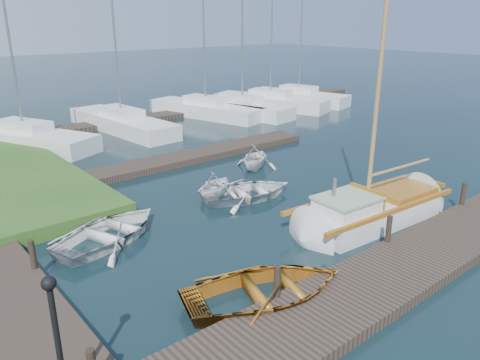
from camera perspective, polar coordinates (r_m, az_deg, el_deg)
ground at (r=16.62m, az=0.00°, el=-3.91°), size 160.00×160.00×0.00m
near_dock at (r=13.00m, az=17.43°, el=-11.16°), size 18.00×2.20×0.30m
far_dock at (r=22.65m, az=-6.60°, el=2.73°), size 14.00×1.60×0.30m
pontoon at (r=34.67m, az=-4.15°, el=8.58°), size 30.00×1.60×0.30m
mooring_post_1 at (r=11.20m, az=4.57°, el=-12.23°), size 0.16×0.16×0.80m
mooring_post_2 at (r=14.36m, az=17.68°, el=-5.70°), size 0.16×0.16×0.80m
mooring_post_3 at (r=18.10m, az=25.57°, el=-1.53°), size 0.16×0.16×0.80m
mooring_post_4 at (r=13.43m, az=-23.96°, el=-8.31°), size 0.16×0.16×0.80m
lamp_post at (r=8.41m, az=-21.63°, el=-15.99°), size 0.24×0.24×2.44m
sailboat at (r=16.40m, az=15.94°, el=-3.72°), size 7.26×2.43×9.83m
dinghy at (r=11.54m, az=3.27°, el=-12.77°), size 4.83×4.08×0.85m
tender_a at (r=14.97m, az=-15.59°, el=-5.75°), size 4.46×3.80×0.78m
tender_b at (r=17.86m, az=-3.03°, el=-0.32°), size 2.73×2.60×1.13m
tender_c at (r=17.75m, az=0.92°, el=-1.09°), size 4.11×3.38×0.74m
tender_d at (r=21.24m, az=1.87°, el=3.05°), size 3.04×2.93×1.23m
marina_boat_0 at (r=27.35m, az=-24.80°, el=4.85°), size 5.62×8.82×10.90m
marina_boat_1 at (r=29.41m, az=-14.22°, el=6.93°), size 2.93×9.29×9.48m
marina_boat_3 at (r=32.76m, az=-4.21°, el=8.73°), size 4.38×8.89×13.18m
marina_boat_4 at (r=33.23m, az=0.26°, el=8.91°), size 3.38×7.99×11.15m
marina_boat_5 at (r=35.80m, az=3.70°, el=9.62°), size 5.05×9.00×11.47m
marina_boat_6 at (r=38.18m, az=7.14°, el=10.10°), size 4.19×8.32×9.63m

